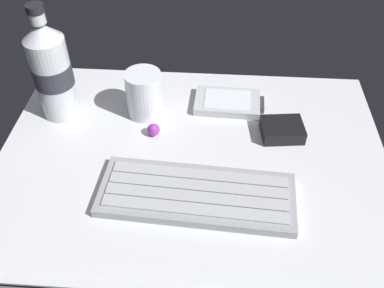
{
  "coord_description": "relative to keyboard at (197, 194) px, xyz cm",
  "views": [
    {
      "loc": [
        3.36,
        -47.9,
        49.56
      ],
      "look_at": [
        0.0,
        0.0,
        3.0
      ],
      "focal_mm": 39.3,
      "sensor_mm": 36.0,
      "label": 1
    }
  ],
  "objects": [
    {
      "name": "ground_plane",
      "position": [
        -1.3,
        8.18,
        -1.79
      ],
      "size": [
        64.0,
        48.0,
        2.8
      ],
      "color": "silver"
    },
    {
      "name": "charger_block",
      "position": [
        13.77,
        14.84,
        0.39
      ],
      "size": [
        7.61,
        6.38,
        2.4
      ],
      "primitive_type": "cube",
      "rotation": [
        0.0,
        0.0,
        0.12
      ],
      "color": "black",
      "rests_on": "ground_plane"
    },
    {
      "name": "water_bottle",
      "position": [
        -25.81,
        18.4,
        8.2
      ],
      "size": [
        6.73,
        6.73,
        20.8
      ],
      "color": "silver",
      "rests_on": "ground_plane"
    },
    {
      "name": "juice_cup",
      "position": [
        -10.56,
        19.22,
        3.1
      ],
      "size": [
        6.4,
        6.4,
        8.5
      ],
      "color": "silver",
      "rests_on": "ground_plane"
    },
    {
      "name": "handheld_device",
      "position": [
        4.46,
        22.35,
        -0.08
      ],
      "size": [
        13.02,
        8.07,
        1.5
      ],
      "color": "#B7BABF",
      "rests_on": "ground_plane"
    },
    {
      "name": "trackball_mouse",
      "position": [
        -8.3,
        13.41,
        0.29
      ],
      "size": [
        2.2,
        2.2,
        2.2
      ],
      "primitive_type": "sphere",
      "color": "purple",
      "rests_on": "ground_plane"
    },
    {
      "name": "keyboard",
      "position": [
        0.0,
        0.0,
        0.0
      ],
      "size": [
        29.58,
        12.64,
        1.7
      ],
      "color": "#93969B",
      "rests_on": "ground_plane"
    }
  ]
}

